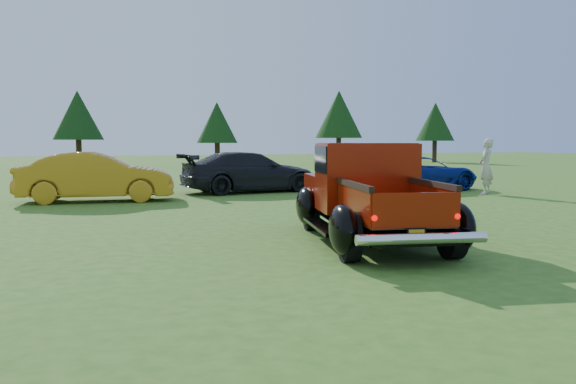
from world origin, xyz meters
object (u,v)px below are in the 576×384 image
object	(u,v)px
tree_far_east	(435,122)
spectator	(486,167)
tree_mid_left	(78,115)
pickup_truck	(366,194)
tree_mid_right	(217,123)
tree_east	(339,114)
show_car_blue	(420,173)
show_car_yellow	(97,177)
show_car_grey	(250,172)

from	to	relation	value
tree_far_east	spectator	xyz separation A→B (m)	(-14.32, -23.79, -2.34)
tree_mid_left	pickup_truck	size ratio (longest dim) A/B	1.03
tree_mid_right	pickup_truck	size ratio (longest dim) A/B	0.91
tree_mid_right	tree_east	xyz separation A→B (m)	(9.00, -0.50, 0.68)
tree_mid_left	tree_east	bearing A→B (deg)	-4.76
tree_mid_left	show_car_blue	world-z (taller)	tree_mid_left
tree_mid_left	show_car_yellow	bearing A→B (deg)	-88.19
tree_east	pickup_truck	world-z (taller)	tree_east
pickup_truck	show_car_blue	size ratio (longest dim) A/B	1.13
tree_far_east	show_car_grey	size ratio (longest dim) A/B	1.02
tree_east	show_car_yellow	distance (m)	27.17
tree_east	tree_mid_right	bearing A→B (deg)	176.82
tree_mid_left	spectator	world-z (taller)	tree_mid_left
show_car_yellow	show_car_blue	world-z (taller)	show_car_yellow
tree_far_east	pickup_truck	world-z (taller)	tree_far_east
show_car_yellow	show_car_blue	xyz separation A→B (m)	(10.80, -0.02, -0.11)
show_car_blue	spectator	size ratio (longest dim) A/B	2.38
tree_far_east	tree_mid_right	bearing A→B (deg)	-178.41
tree_mid_right	pickup_truck	bearing A→B (deg)	-97.57
show_car_yellow	show_car_grey	size ratio (longest dim) A/B	0.92
tree_mid_right	tree_mid_left	bearing A→B (deg)	173.66
tree_mid_right	show_car_blue	size ratio (longest dim) A/B	1.02
tree_mid_right	spectator	world-z (taller)	tree_mid_right
tree_east	show_car_yellow	bearing A→B (deg)	-129.81
tree_east	pickup_truck	bearing A→B (deg)	-114.06
tree_mid_right	tree_far_east	size ratio (longest dim) A/B	0.92
tree_mid_right	show_car_grey	size ratio (longest dim) A/B	0.94
spectator	pickup_truck	bearing A→B (deg)	3.80
show_car_blue	spectator	world-z (taller)	spectator
tree_far_east	pickup_truck	distance (m)	37.16
tree_mid_left	pickup_truck	world-z (taller)	tree_mid_left
tree_far_east	show_car_grey	distance (m)	29.60
show_car_yellow	show_car_blue	size ratio (longest dim) A/B	1.00
tree_east	show_car_grey	world-z (taller)	tree_east
tree_mid_right	tree_east	world-z (taller)	tree_east
show_car_yellow	show_car_grey	distance (m)	5.16
tree_mid_left	show_car_grey	xyz separation A→B (m)	(5.68, -20.87, -2.70)
show_car_yellow	show_car_blue	bearing A→B (deg)	-83.44
tree_mid_left	tree_mid_right	xyz separation A→B (m)	(9.00, -1.00, -0.41)
tree_far_east	show_car_grey	bearing A→B (deg)	-136.31
show_car_yellow	spectator	size ratio (longest dim) A/B	2.38
tree_mid_left	spectator	xyz separation A→B (m)	(12.68, -24.29, -2.47)
tree_far_east	show_car_yellow	bearing A→B (deg)	-140.40
tree_mid_left	tree_east	size ratio (longest dim) A/B	0.93
tree_mid_right	pickup_truck	world-z (taller)	tree_mid_right
show_car_grey	tree_mid_left	bearing A→B (deg)	8.60
tree_far_east	show_car_grey	xyz separation A→B (m)	(-21.32, -20.37, -2.56)
tree_east	spectator	size ratio (longest dim) A/B	2.97
tree_far_east	spectator	size ratio (longest dim) A/B	2.64
tree_mid_right	show_car_yellow	world-z (taller)	tree_mid_right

